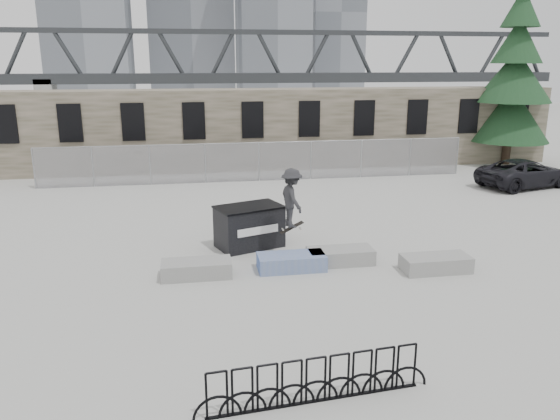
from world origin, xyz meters
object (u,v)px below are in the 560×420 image
object	(u,v)px
planter_far_left	(197,268)
skateboarder	(292,198)
bike_rack	(316,381)
planter_offset	(436,263)
spruce_tree	(514,82)
suv	(525,173)
dumpster	(249,226)
planter_center_left	(291,261)
planter_center_right	(340,255)

from	to	relation	value
planter_far_left	skateboarder	world-z (taller)	skateboarder
bike_rack	skateboarder	xyz separation A→B (m)	(0.99, 7.57, 1.50)
planter_offset	spruce_tree	bearing A→B (deg)	53.06
planter_far_left	suv	xyz separation A→B (m)	(16.29, 9.15, 0.43)
planter_far_left	dumpster	xyz separation A→B (m)	(1.81, 2.38, 0.45)
suv	planter_center_left	bearing A→B (deg)	109.76
planter_center_right	suv	world-z (taller)	suv
planter_far_left	spruce_tree	size ratio (longest dim) A/B	0.17
planter_center_left	planter_center_right	xyz separation A→B (m)	(1.58, 0.26, 0.00)
suv	planter_offset	bearing A→B (deg)	122.67
bike_rack	skateboarder	bearing A→B (deg)	82.52
planter_offset	spruce_tree	world-z (taller)	spruce_tree
spruce_tree	bike_rack	bearing A→B (deg)	-128.11
planter_far_left	planter_center_left	world-z (taller)	same
planter_center_right	bike_rack	distance (m)	7.21
planter_center_right	planter_offset	xyz separation A→B (m)	(2.61, -1.10, 0.00)
planter_offset	suv	bearing A→B (deg)	46.83
dumpster	bike_rack	bearing A→B (deg)	-108.42
planter_center_left	bike_rack	xyz separation A→B (m)	(-0.80, -6.54, 0.18)
spruce_tree	skateboarder	size ratio (longest dim) A/B	5.62
planter_far_left	dumpster	distance (m)	3.02
skateboarder	planter_center_right	bearing A→B (deg)	-130.05
bike_rack	spruce_tree	bearing A→B (deg)	51.89
planter_center_right	bike_rack	xyz separation A→B (m)	(-2.38, -6.80, 0.18)
planter_center_right	dumpster	bearing A→B (deg)	141.73
suv	planter_center_right	bearing A→B (deg)	112.35
planter_center_left	skateboarder	xyz separation A→B (m)	(0.20, 1.02, 1.69)
planter_center_left	suv	size ratio (longest dim) A/B	0.40
spruce_tree	planter_far_left	bearing A→B (deg)	-141.47
planter_center_right	dumpster	size ratio (longest dim) A/B	0.82
planter_center_left	dumpster	distance (m)	2.54
planter_center_right	planter_offset	distance (m)	2.83
planter_center_left	spruce_tree	size ratio (longest dim) A/B	0.17
planter_center_right	dumpster	world-z (taller)	dumpster
planter_center_right	spruce_tree	bearing A→B (deg)	45.40
planter_offset	bike_rack	size ratio (longest dim) A/B	0.45
dumpster	suv	world-z (taller)	dumpster
skateboarder	planter_far_left	bearing A→B (deg)	99.00
planter_center_left	bike_rack	size ratio (longest dim) A/B	0.45
planter_far_left	planter_center_left	bearing A→B (deg)	1.71
dumpster	suv	size ratio (longest dim) A/B	0.50
planter_far_left	skateboarder	distance (m)	3.62
planter_far_left	planter_offset	size ratio (longest dim) A/B	1.00
planter_offset	planter_center_left	bearing A→B (deg)	168.72
planter_center_right	skateboarder	size ratio (longest dim) A/B	0.98
spruce_tree	planter_center_right	bearing A→B (deg)	-134.60
spruce_tree	dumpster	bearing A→B (deg)	-143.45
planter_center_left	planter_offset	bearing A→B (deg)	-11.28
planter_offset	suv	xyz separation A→B (m)	(9.29, 9.91, 0.43)
planter_center_left	planter_center_right	world-z (taller)	same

